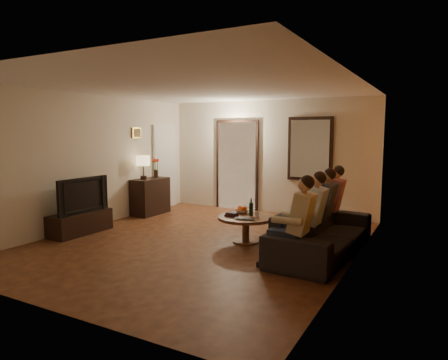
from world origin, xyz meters
The scene contains 33 objects.
floor centered at (0.00, 0.00, 0.00)m, with size 5.00×6.00×0.01m, color #401E11.
ceiling centered at (0.00, 0.00, 2.60)m, with size 5.00×6.00×0.01m, color white.
back_wall centered at (0.00, 3.00, 1.30)m, with size 5.00×0.02×2.60m, color beige.
front_wall centered at (0.00, -3.00, 1.30)m, with size 5.00×0.02×2.60m, color beige.
left_wall centered at (-2.50, 0.00, 1.30)m, with size 0.02×6.00×2.60m, color beige.
right_wall centered at (2.50, 0.00, 1.30)m, with size 0.02×6.00×2.60m, color beige.
orange_accent centered at (2.49, 0.00, 1.30)m, with size 0.01×6.00×2.60m, color #DE5E25.
kitchen_doorway centered at (-0.80, 2.98, 1.05)m, with size 1.00×0.06×2.10m, color #FFE0A5.
door_trim centered at (-0.80, 2.97, 1.05)m, with size 1.12×0.04×2.22m, color black.
fridge_glimpse centered at (-0.55, 2.98, 0.90)m, with size 0.45×0.03×1.70m, color silver.
mirror_frame centered at (1.00, 2.96, 1.50)m, with size 1.00×0.05×1.40m, color black.
mirror_glass centered at (1.00, 2.93, 1.50)m, with size 0.86×0.02×1.26m, color white.
white_door centered at (-2.46, 2.30, 1.02)m, with size 0.06×0.85×2.04m, color white.
framed_art centered at (-2.47, 1.30, 1.85)m, with size 0.03×0.28×0.24m, color #B28C33.
art_canvas centered at (-2.46, 1.30, 1.85)m, with size 0.01×0.22×0.18m, color brown.
dresser centered at (-2.25, 1.46, 0.41)m, with size 0.45×0.92×0.82m, color black.
table_lamp centered at (-2.25, 1.24, 1.09)m, with size 0.30×0.30×0.54m, color beige, non-canonical shape.
flower_vase centered at (-2.25, 1.68, 1.04)m, with size 0.14×0.14×0.44m, color red, non-canonical shape.
tv_stand centered at (-2.25, -0.57, 0.20)m, with size 0.45×1.20×0.40m, color black.
tv centered at (-2.25, -0.57, 0.72)m, with size 0.15×1.12×0.65m, color black.
sofa centered at (2.00, 0.30, 0.35)m, with size 0.93×2.39×0.70m, color black.
person_a centered at (1.90, -0.60, 0.60)m, with size 0.60×0.40×1.20m, color tan, non-canonical shape.
person_b centered at (1.90, 0.00, 0.60)m, with size 0.60×0.40×1.20m, color tan, non-canonical shape.
person_c centered at (1.90, 0.60, 0.60)m, with size 0.60×0.40×1.20m, color tan, non-canonical shape.
person_d centered at (1.90, 1.20, 0.60)m, with size 0.60×0.40×1.20m, color tan, non-canonical shape.
dog centered at (1.48, -0.22, 0.28)m, with size 0.56×0.24×0.56m, color #9A6D47, non-canonical shape.
coffee_table centered at (0.70, 0.34, 0.23)m, with size 0.94×0.94×0.45m, color #5D2E1C.
bowl centered at (0.52, 0.56, 0.48)m, with size 0.26×0.26×0.06m, color white.
oranges centered at (0.52, 0.56, 0.55)m, with size 0.20×0.20×0.08m, color #FF5C15, non-canonical shape.
wine_bottle centered at (0.75, 0.44, 0.60)m, with size 0.07×0.07×0.31m, color black, non-canonical shape.
wine_glass centered at (0.88, 0.39, 0.50)m, with size 0.06×0.06×0.10m, color silver.
book_stack centered at (0.48, 0.24, 0.48)m, with size 0.20×0.15×0.07m, color black, non-canonical shape.
laptop centered at (0.80, 0.06, 0.46)m, with size 0.33×0.21×0.03m, color black.
Camera 1 is at (3.53, -5.63, 1.85)m, focal length 32.00 mm.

